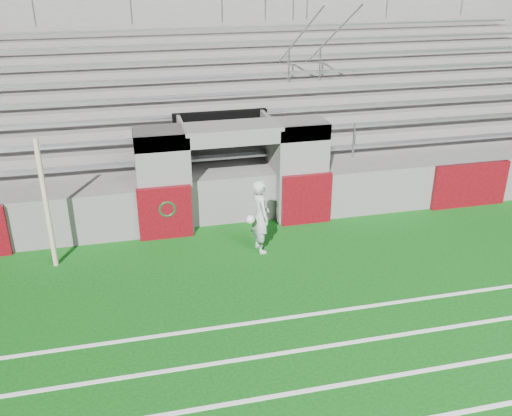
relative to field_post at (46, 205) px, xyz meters
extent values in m
plane|color=#0B470F|center=(4.37, -2.17, -1.49)|extent=(90.00, 90.00, 0.00)
cylinder|color=#C9B795|center=(0.00, 0.00, 0.00)|extent=(0.11, 0.11, 2.99)
cube|color=white|center=(4.37, -5.17, -1.49)|extent=(28.00, 0.09, 0.01)
cube|color=white|center=(4.37, -4.17, -1.49)|extent=(28.00, 0.09, 0.01)
cube|color=white|center=(4.37, -3.17, -1.49)|extent=(28.00, 0.09, 0.01)
cube|color=#615F5C|center=(12.07, 1.00, -0.87)|extent=(10.60, 0.35, 1.25)
cube|color=#615F5C|center=(2.57, 1.33, -0.19)|extent=(1.20, 1.00, 2.60)
cube|color=#615F5C|center=(6.17, 1.33, -0.19)|extent=(1.20, 1.00, 2.60)
cube|color=black|center=(4.37, 3.03, -0.24)|extent=(2.60, 0.20, 2.50)
cube|color=#615F5C|center=(3.22, 1.93, -0.24)|extent=(0.10, 2.20, 2.50)
cube|color=#615F5C|center=(5.52, 1.93, -0.24)|extent=(0.10, 2.20, 2.50)
cube|color=#615F5C|center=(4.37, 1.33, 0.91)|extent=(4.80, 1.00, 0.40)
cube|color=#615F5C|center=(4.37, 5.18, -0.34)|extent=(26.00, 8.00, 0.20)
cube|color=#615F5C|center=(4.37, 5.18, -0.97)|extent=(26.00, 8.00, 1.05)
cube|color=#4C060D|center=(2.57, 0.77, -0.82)|extent=(1.30, 0.15, 1.35)
cube|color=#4C060D|center=(6.17, 0.77, -0.82)|extent=(1.30, 0.15, 1.35)
cube|color=#4C060D|center=(10.87, 0.77, -0.87)|extent=(2.20, 0.15, 1.25)
cube|color=#999CA2|center=(4.37, 2.25, -0.02)|extent=(23.00, 0.28, 0.06)
cube|color=#615F5C|center=(4.37, 3.10, -0.05)|extent=(24.00, 0.75, 0.38)
cube|color=#999CA2|center=(4.37, 3.00, 0.36)|extent=(23.00, 0.28, 0.06)
cube|color=#615F5C|center=(4.37, 3.85, 0.14)|extent=(24.00, 0.75, 0.76)
cube|color=#999CA2|center=(4.37, 3.75, 0.74)|extent=(23.00, 0.28, 0.06)
cube|color=#615F5C|center=(4.37, 4.60, 0.33)|extent=(24.00, 0.75, 1.14)
cube|color=#999CA2|center=(4.37, 4.50, 1.12)|extent=(23.00, 0.28, 0.06)
cube|color=#615F5C|center=(4.37, 5.35, 0.52)|extent=(24.00, 0.75, 1.52)
cube|color=#999CA2|center=(4.37, 5.25, 1.50)|extent=(23.00, 0.28, 0.06)
cube|color=#615F5C|center=(4.37, 6.10, 0.71)|extent=(24.00, 0.75, 1.90)
cube|color=#999CA2|center=(4.37, 6.00, 1.88)|extent=(23.00, 0.28, 0.06)
cube|color=#615F5C|center=(4.37, 6.85, 0.90)|extent=(24.00, 0.75, 2.28)
cube|color=#999CA2|center=(4.37, 6.75, 2.26)|extent=(23.00, 0.28, 0.06)
cube|color=#615F5C|center=(4.37, 7.60, 1.09)|extent=(24.00, 0.75, 2.66)
cube|color=#999CA2|center=(4.37, 7.50, 2.64)|extent=(23.00, 0.28, 0.06)
cube|color=#615F5C|center=(4.37, 8.28, 1.15)|extent=(26.00, 0.60, 5.29)
cylinder|color=#A5A8AD|center=(6.87, 1.98, 0.26)|extent=(0.05, 0.05, 1.00)
cylinder|color=#A5A8AD|center=(6.87, 4.98, 1.78)|extent=(0.05, 0.05, 1.00)
cylinder|color=#A5A8AD|center=(6.87, 7.98, 3.30)|extent=(0.05, 0.05, 1.00)
cylinder|color=#A5A8AD|center=(6.87, 4.98, 2.28)|extent=(0.05, 6.02, 3.08)
cylinder|color=#A5A8AD|center=(7.87, 1.98, 0.26)|extent=(0.05, 0.05, 1.00)
cylinder|color=#A5A8AD|center=(7.87, 4.98, 1.78)|extent=(0.05, 0.05, 1.00)
cylinder|color=#A5A8AD|center=(7.87, 7.98, 3.30)|extent=(0.05, 0.05, 1.00)
cylinder|color=#A5A8AD|center=(7.87, 4.98, 2.28)|extent=(0.05, 6.02, 3.08)
cylinder|color=#A5A8AD|center=(-0.63, 7.98, 3.35)|extent=(0.05, 0.05, 1.10)
cylinder|color=#A5A8AD|center=(2.37, 7.98, 3.35)|extent=(0.05, 0.05, 1.10)
cylinder|color=#A5A8AD|center=(5.37, 7.98, 3.35)|extent=(0.05, 0.05, 1.10)
cylinder|color=#A5A8AD|center=(8.37, 7.98, 3.35)|extent=(0.05, 0.05, 1.10)
cylinder|color=#A5A8AD|center=(11.37, 7.98, 3.35)|extent=(0.05, 0.05, 1.10)
imported|color=#B1B8BC|center=(4.67, -0.38, -0.60)|extent=(0.51, 0.70, 1.78)
sphere|color=white|center=(4.36, -0.70, -0.51)|extent=(0.20, 0.20, 0.20)
torus|color=#0C3C18|center=(2.62, 0.78, -0.74)|extent=(0.52, 0.10, 0.52)
torus|color=#0C3D19|center=(2.62, 0.73, -0.70)|extent=(0.45, 0.09, 0.45)
camera|label=1|loc=(1.82, -11.95, 5.01)|focal=40.00mm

